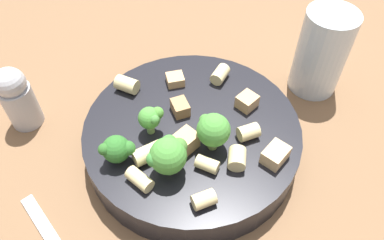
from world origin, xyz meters
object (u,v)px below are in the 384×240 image
(broccoli_floret_1, at_px, (151,118))
(rigatoni_2, at_px, (127,85))
(rigatoni_7, at_px, (207,164))
(drinking_glass, at_px, (320,57))
(chicken_chunk_0, at_px, (247,101))
(chicken_chunk_3, at_px, (275,155))
(broccoli_floret_0, at_px, (117,149))
(rigatoni_5, at_px, (248,133))
(broccoli_floret_2, at_px, (213,130))
(rigatoni_1, at_px, (204,199))
(chicken_chunk_1, at_px, (180,107))
(chicken_chunk_2, at_px, (184,142))
(pasta_bowl, at_px, (192,136))
(rigatoni_3, at_px, (140,179))
(pepper_shaker, at_px, (17,98))
(rigatoni_4, at_px, (148,153))
(rigatoni_6, at_px, (237,158))
(rigatoni_0, at_px, (220,74))
(chicken_chunk_4, at_px, (175,80))
(broccoli_floret_3, at_px, (168,155))

(broccoli_floret_1, relative_size, rigatoni_2, 1.31)
(rigatoni_7, relative_size, drinking_glass, 0.20)
(chicken_chunk_0, xyz_separation_m, chicken_chunk_3, (0.04, -0.06, 0.00))
(broccoli_floret_0, xyz_separation_m, rigatoni_2, (-0.03, 0.09, -0.01))
(rigatoni_5, distance_m, chicken_chunk_3, 0.04)
(broccoli_floret_2, height_order, drinking_glass, drinking_glass)
(rigatoni_1, bearing_deg, chicken_chunk_1, 115.97)
(chicken_chunk_3, bearing_deg, chicken_chunk_2, -175.22)
(pasta_bowl, xyz_separation_m, rigatoni_7, (0.03, -0.05, 0.02))
(chicken_chunk_0, distance_m, chicken_chunk_2, 0.09)
(rigatoni_3, height_order, chicken_chunk_2, chicken_chunk_2)
(chicken_chunk_2, xyz_separation_m, pepper_shaker, (-0.20, 0.02, -0.01))
(pasta_bowl, height_order, rigatoni_4, rigatoni_4)
(rigatoni_6, bearing_deg, rigatoni_7, -155.22)
(rigatoni_7, bearing_deg, rigatoni_2, 143.80)
(chicken_chunk_3, relative_size, drinking_glass, 0.24)
(broccoli_floret_1, bearing_deg, drinking_glass, 43.05)
(rigatoni_7, xyz_separation_m, drinking_glass, (0.10, 0.19, 0.00))
(rigatoni_0, relative_size, rigatoni_5, 1.13)
(rigatoni_0, xyz_separation_m, chicken_chunk_3, (0.07, -0.10, -0.00))
(rigatoni_3, bearing_deg, chicken_chunk_2, 59.53)
(broccoli_floret_1, height_order, chicken_chunk_0, broccoli_floret_1)
(broccoli_floret_0, relative_size, rigatoni_5, 1.54)
(chicken_chunk_1, relative_size, chicken_chunk_4, 1.08)
(rigatoni_3, bearing_deg, rigatoni_7, 29.00)
(rigatoni_6, bearing_deg, rigatoni_5, 80.50)
(rigatoni_5, bearing_deg, rigatoni_7, -124.67)
(broccoli_floret_2, relative_size, chicken_chunk_2, 1.77)
(chicken_chunk_3, xyz_separation_m, drinking_glass, (0.04, 0.16, -0.00))
(rigatoni_1, bearing_deg, rigatoni_3, 174.55)
(rigatoni_3, bearing_deg, drinking_glass, 54.11)
(rigatoni_2, distance_m, chicken_chunk_4, 0.06)
(rigatoni_1, distance_m, rigatoni_5, 0.09)
(rigatoni_0, relative_size, chicken_chunk_4, 1.21)
(rigatoni_0, bearing_deg, pepper_shaker, -158.17)
(rigatoni_3, xyz_separation_m, chicken_chunk_2, (0.03, 0.05, 0.00))
(rigatoni_2, relative_size, pepper_shaker, 0.31)
(pasta_bowl, height_order, broccoli_floret_0, broccoli_floret_0)
(rigatoni_3, bearing_deg, chicken_chunk_3, 25.86)
(rigatoni_0, bearing_deg, broccoli_floret_0, -118.30)
(rigatoni_4, distance_m, rigatoni_5, 0.10)
(pepper_shaker, bearing_deg, rigatoni_3, -22.38)
(rigatoni_7, distance_m, drinking_glass, 0.21)
(broccoli_floret_1, relative_size, pepper_shaker, 0.41)
(chicken_chunk_4, bearing_deg, rigatoni_3, -88.04)
(broccoli_floret_2, distance_m, rigatoni_7, 0.03)
(broccoli_floret_2, height_order, rigatoni_1, broccoli_floret_2)
(rigatoni_7, bearing_deg, pasta_bowl, 119.53)
(broccoli_floret_3, xyz_separation_m, rigatoni_6, (0.06, 0.02, -0.02))
(chicken_chunk_3, bearing_deg, rigatoni_7, -157.19)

